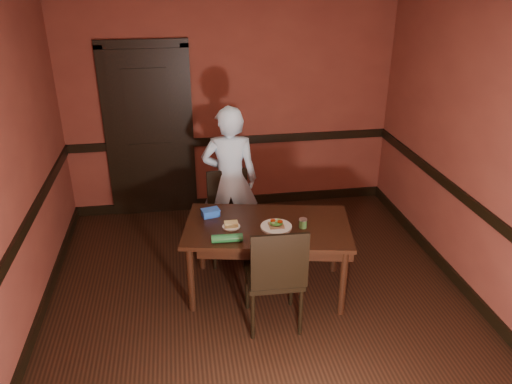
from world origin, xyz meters
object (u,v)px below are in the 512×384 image
object	(u,v)px
food_tub	(211,213)
sandwich_plate	(276,226)
person	(230,180)
dining_table	(267,258)
sauce_jar	(303,223)
chair_near	(273,273)
chair_far	(228,218)
cheese_saucer	(231,225)

from	to	relation	value
food_tub	sandwich_plate	bearing A→B (deg)	-42.97
person	sandwich_plate	xyz separation A→B (m)	(0.32, -0.94, -0.08)
dining_table	sauce_jar	world-z (taller)	sauce_jar
dining_table	sandwich_plate	distance (m)	0.39
chair_near	food_tub	size ratio (longest dim) A/B	5.31
person	food_tub	world-z (taller)	person
dining_table	chair_far	distance (m)	0.73
person	food_tub	xyz separation A→B (m)	(-0.26, -0.61, -0.06)
chair_near	sauce_jar	bearing A→B (deg)	-130.49
food_tub	dining_table	bearing A→B (deg)	-40.80
chair_far	food_tub	xyz separation A→B (m)	(-0.20, -0.38, 0.28)
food_tub	cheese_saucer	bearing A→B (deg)	-68.97
dining_table	person	distance (m)	1.02
chair_far	food_tub	size ratio (longest dim) A/B	4.97
person	sauce_jar	bearing A→B (deg)	126.35
sauce_jar	food_tub	distance (m)	0.90
sauce_jar	cheese_saucer	size ratio (longest dim) A/B	0.54
chair_near	sandwich_plate	size ratio (longest dim) A/B	3.48
dining_table	sauce_jar	size ratio (longest dim) A/B	17.19
sandwich_plate	sauce_jar	world-z (taller)	sauce_jar
cheese_saucer	chair_near	bearing A→B (deg)	-58.51
chair_near	cheese_saucer	xyz separation A→B (m)	(-0.30, 0.49, 0.23)
cheese_saucer	sauce_jar	bearing A→B (deg)	-9.90
person	food_tub	distance (m)	0.67
chair_near	food_tub	distance (m)	0.91
sandwich_plate	cheese_saucer	bearing A→B (deg)	168.90
sauce_jar	food_tub	xyz separation A→B (m)	(-0.82, 0.36, -0.01)
chair_near	person	world-z (taller)	person
chair_far	sandwich_plate	bearing A→B (deg)	-69.01
person	cheese_saucer	distance (m)	0.87
person	sandwich_plate	world-z (taller)	person
chair_near	food_tub	xyz separation A→B (m)	(-0.47, 0.74, 0.25)
chair_near	cheese_saucer	size ratio (longest dim) A/B	6.13
person	dining_table	bearing A→B (deg)	112.34
chair_far	cheese_saucer	world-z (taller)	chair_far
sauce_jar	dining_table	bearing A→B (deg)	162.57
chair_near	sauce_jar	world-z (taller)	chair_near
sandwich_plate	cheese_saucer	size ratio (longest dim) A/B	1.76
sandwich_plate	sauce_jar	xyz separation A→B (m)	(0.24, -0.03, 0.02)
sandwich_plate	cheese_saucer	distance (m)	0.41
sandwich_plate	food_tub	bearing A→B (deg)	150.32
chair_near	dining_table	bearing A→B (deg)	-92.42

